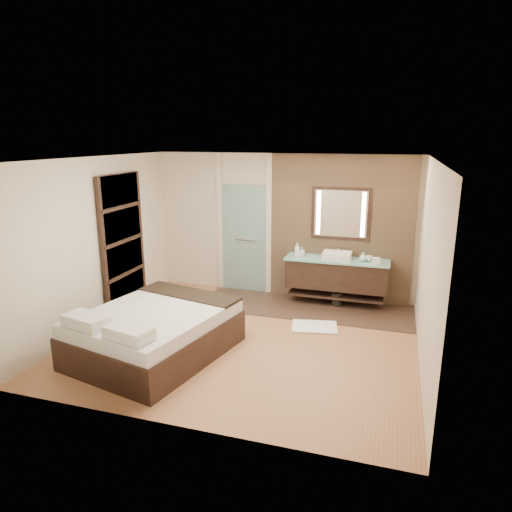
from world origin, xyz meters
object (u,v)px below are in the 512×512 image
(vanity, at_px, (336,274))
(bed, at_px, (155,332))
(waste_bin, at_px, (337,299))
(mirror_unit, at_px, (341,214))

(vanity, bearing_deg, bed, -128.36)
(vanity, relative_size, waste_bin, 7.14)
(vanity, bearing_deg, mirror_unit, 90.00)
(vanity, relative_size, mirror_unit, 1.75)
(bed, bearing_deg, vanity, 64.18)
(waste_bin, bearing_deg, mirror_unit, 96.78)
(vanity, xyz_separation_m, waste_bin, (0.04, -0.07, -0.45))
(mirror_unit, bearing_deg, bed, -126.06)
(vanity, height_order, waste_bin, vanity)
(mirror_unit, xyz_separation_m, waste_bin, (0.04, -0.31, -1.52))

